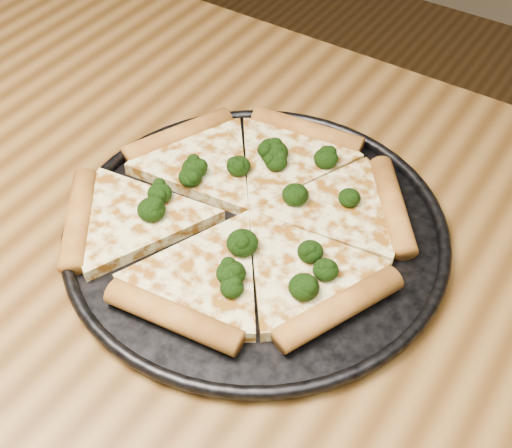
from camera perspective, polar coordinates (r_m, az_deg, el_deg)
The scene contains 4 objects.
dining_table at distance 0.73m, azimuth -12.33°, elevation -7.81°, with size 1.20×0.90×0.75m.
pizza_pan at distance 0.66m, azimuth 0.00°, elevation -0.50°, with size 0.36×0.36×0.02m.
pizza at distance 0.67m, azimuth -0.91°, elevation 0.99°, with size 0.34×0.31×0.02m.
broccoli_florets at distance 0.66m, azimuth -0.18°, elevation 1.60°, with size 0.20×0.21×0.02m.
Camera 1 is at (0.36, -0.27, 1.23)m, focal length 49.27 mm.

